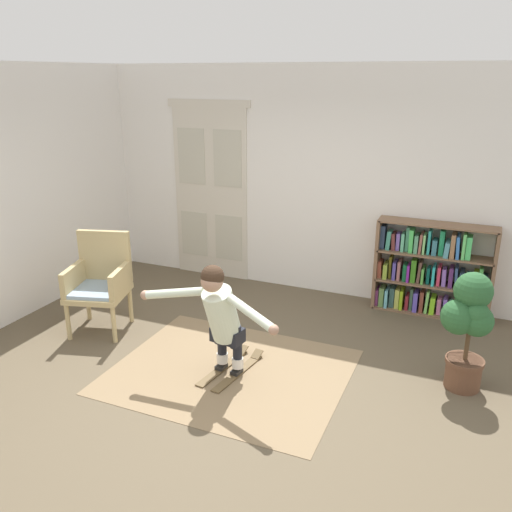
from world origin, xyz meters
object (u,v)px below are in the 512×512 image
at_px(wicker_chair, 100,280).
at_px(person_skier, 220,312).
at_px(skis_pair, 232,368).
at_px(potted_plant, 469,321).
at_px(bookshelf, 431,273).

relative_size(wicker_chair, person_skier, 0.75).
distance_m(wicker_chair, skis_pair, 1.87).
distance_m(potted_plant, person_skier, 2.24).
bearing_deg(potted_plant, wicker_chair, -175.29).
xyz_separation_m(wicker_chair, person_skier, (1.74, -0.44, 0.11)).
bearing_deg(person_skier, wicker_chair, 165.63).
xyz_separation_m(wicker_chair, skis_pair, (1.76, -0.28, -0.56)).
distance_m(bookshelf, wicker_chair, 3.85).
distance_m(bookshelf, person_skier, 2.84).
xyz_separation_m(wicker_chair, potted_plant, (3.84, 0.32, 0.08)).
bearing_deg(wicker_chair, skis_pair, -8.93).
height_order(wicker_chair, person_skier, person_skier).
bearing_deg(potted_plant, bookshelf, 107.07).
xyz_separation_m(bookshelf, skis_pair, (-1.61, -2.15, -0.50)).
height_order(bookshelf, wicker_chair, bookshelf).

